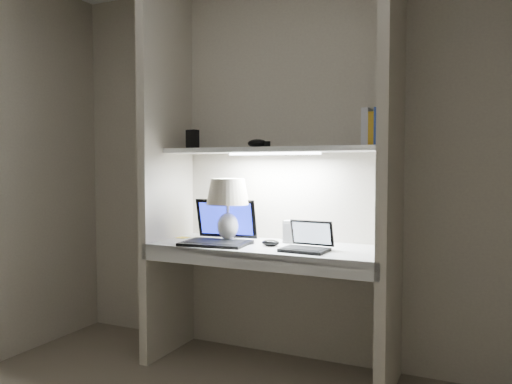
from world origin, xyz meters
The scene contains 17 objects.
back_wall centered at (0.00, 1.50, 1.25)m, with size 3.20×0.01×2.50m, color beige.
alcove_panel_left centered at (-0.73, 1.23, 1.25)m, with size 0.06×0.55×2.50m, color beige.
alcove_panel_right centered at (0.73, 1.23, 1.25)m, with size 0.06×0.55×2.50m, color beige.
desk centered at (0.00, 1.23, 0.75)m, with size 1.40×0.55×0.04m, color white.
desk_apron centered at (0.00, 0.96, 0.72)m, with size 1.46×0.03×0.10m, color silver.
shelf centered at (0.00, 1.32, 1.35)m, with size 1.40×0.36×0.03m, color silver.
strip_light centered at (0.00, 1.32, 1.33)m, with size 0.60×0.04×0.01m, color white.
table_lamp centered at (-0.28, 1.24, 1.04)m, with size 0.27×0.27×0.40m.
laptop_main centered at (-0.30, 1.18, 0.83)m, with size 0.43×0.38×0.27m.
laptop_netbook centered at (0.28, 1.14, 0.81)m, with size 0.27×0.24×0.17m.
speaker centered at (0.10, 1.37, 0.84)m, with size 0.10×0.07×0.14m, color silver.
mouse centered at (0.03, 1.20, 0.79)m, with size 0.11×0.07×0.04m, color black.
cable_coil centered at (-0.14, 1.21, 0.78)m, with size 0.11×0.11×0.01m, color black.
sticky_note centered at (-0.64, 1.28, 0.77)m, with size 0.08×0.08×0.00m, color yellow.
book_row centered at (0.65, 1.37, 1.47)m, with size 0.21×0.15×0.22m.
shelf_box centered at (-0.59, 1.33, 1.43)m, with size 0.07×0.05×0.13m, color black.
shelf_gadget centered at (-0.11, 1.33, 1.39)m, with size 0.13×0.09×0.05m, color black.
Camera 1 is at (1.19, -1.54, 1.25)m, focal length 35.00 mm.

